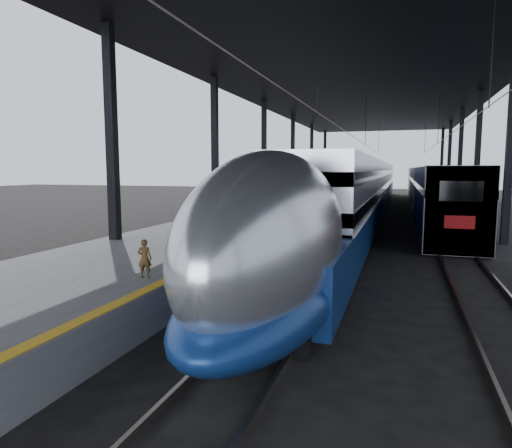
% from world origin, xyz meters
% --- Properties ---
extents(ground, '(160.00, 160.00, 0.00)m').
position_xyz_m(ground, '(0.00, 0.00, 0.00)').
color(ground, black).
rests_on(ground, ground).
extents(platform, '(6.00, 80.00, 1.00)m').
position_xyz_m(platform, '(-3.50, 20.00, 0.50)').
color(platform, '#4C4C4F').
rests_on(platform, ground).
extents(yellow_strip, '(0.30, 80.00, 0.01)m').
position_xyz_m(yellow_strip, '(-0.70, 20.00, 1.00)').
color(yellow_strip, '#CA9413').
rests_on(yellow_strip, platform).
extents(rails, '(6.52, 80.00, 0.16)m').
position_xyz_m(rails, '(4.50, 20.00, 0.08)').
color(rails, slate).
rests_on(rails, ground).
extents(canopy, '(18.00, 75.00, 9.47)m').
position_xyz_m(canopy, '(1.90, 20.00, 9.12)').
color(canopy, black).
rests_on(canopy, ground).
extents(tgv_train, '(2.96, 65.20, 4.24)m').
position_xyz_m(tgv_train, '(2.00, 27.15, 1.98)').
color(tgv_train, silver).
rests_on(tgv_train, ground).
extents(second_train, '(2.79, 56.05, 3.84)m').
position_xyz_m(second_train, '(7.00, 37.65, 1.95)').
color(second_train, navy).
rests_on(second_train, ground).
extents(child, '(0.39, 0.30, 0.97)m').
position_xyz_m(child, '(-1.35, -0.19, 1.49)').
color(child, '#4C3619').
rests_on(child, platform).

